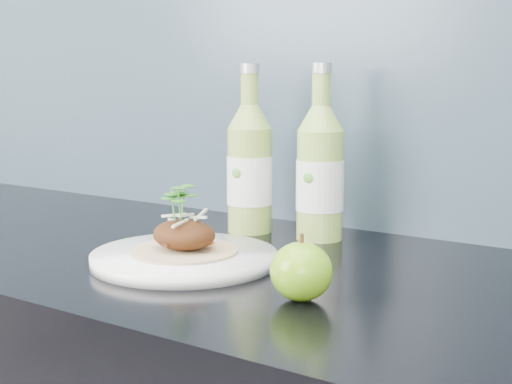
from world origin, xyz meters
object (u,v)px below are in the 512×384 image
(green_apple, at_px, (301,271))
(cider_bottle_right, at_px, (320,173))
(cider_bottle_left, at_px, (250,169))
(dinner_plate, at_px, (184,258))

(green_apple, distance_m, cider_bottle_right, 0.33)
(cider_bottle_left, distance_m, cider_bottle_right, 0.13)
(green_apple, relative_size, cider_bottle_right, 0.35)
(dinner_plate, xyz_separation_m, cider_bottle_right, (0.08, 0.24, 0.10))
(cider_bottle_left, height_order, cider_bottle_right, same)
(dinner_plate, xyz_separation_m, green_apple, (0.22, -0.05, 0.03))
(cider_bottle_right, bearing_deg, cider_bottle_left, 164.27)
(green_apple, bearing_deg, dinner_plate, 166.30)
(cider_bottle_left, relative_size, cider_bottle_right, 1.00)
(green_apple, height_order, cider_bottle_right, cider_bottle_right)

